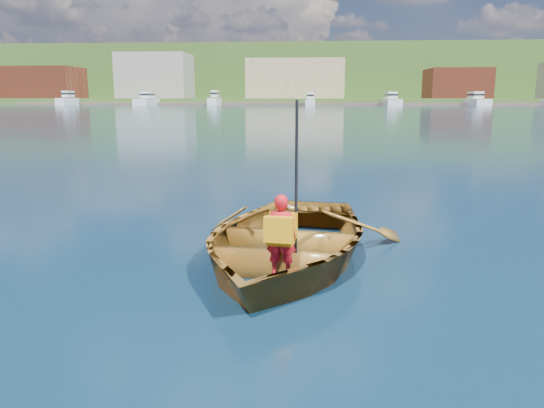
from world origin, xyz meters
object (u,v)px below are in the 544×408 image
object	(u,v)px
rowboat	(284,239)
dock	(282,104)
marina_yachts	(331,101)
child_paddler	(281,233)

from	to	relation	value
rowboat	dock	distance (m)	148.15
rowboat	marina_yachts	xyz separation A→B (m)	(5.72, 143.26, 1.09)
marina_yachts	dock	bearing A→B (deg)	161.45
dock	marina_yachts	bearing A→B (deg)	-18.55
rowboat	child_paddler	xyz separation A→B (m)	(0.01, -0.91, 0.32)
rowboat	child_paddler	size ratio (longest dim) A/B	2.34
dock	marina_yachts	distance (m)	14.71
rowboat	marina_yachts	world-z (taller)	marina_yachts
child_paddler	marina_yachts	distance (m)	144.28
child_paddler	marina_yachts	size ratio (longest dim) A/B	0.01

